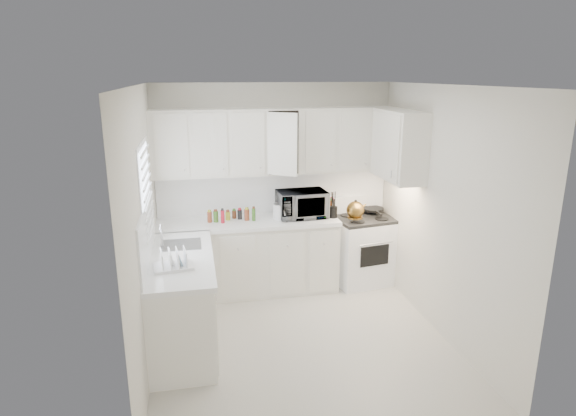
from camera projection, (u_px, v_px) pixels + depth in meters
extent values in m
plane|color=beige|center=(301.00, 340.00, 5.11)|extent=(3.20, 3.20, 0.00)
plane|color=white|center=(303.00, 85.00, 4.41)|extent=(3.20, 3.20, 0.00)
plane|color=silver|center=(274.00, 186.00, 6.27)|extent=(3.00, 0.00, 3.00)
plane|color=silver|center=(355.00, 291.00, 3.25)|extent=(3.00, 0.00, 3.00)
plane|color=silver|center=(144.00, 231.00, 4.48)|extent=(0.00, 3.20, 3.20)
plane|color=silver|center=(443.00, 214.00, 5.04)|extent=(0.00, 3.20, 3.20)
cube|color=silver|center=(248.00, 222.00, 6.01)|extent=(2.24, 0.64, 0.05)
cube|color=silver|center=(181.00, 259.00, 4.83)|extent=(0.64, 1.62, 0.05)
cube|color=white|center=(275.00, 192.00, 6.29)|extent=(2.98, 0.02, 0.55)
cube|color=white|center=(147.00, 232.00, 4.69)|extent=(0.02, 1.60, 0.55)
imported|color=gray|center=(302.00, 201.00, 6.10)|extent=(0.63, 0.37, 0.41)
cylinder|color=white|center=(283.00, 205.00, 6.19)|extent=(0.12, 0.12, 0.27)
cylinder|color=brown|center=(210.00, 215.00, 6.02)|extent=(0.06, 0.06, 0.13)
cylinder|color=#3C6F25|center=(216.00, 216.00, 5.95)|extent=(0.06, 0.06, 0.13)
cylinder|color=red|center=(222.00, 214.00, 6.05)|extent=(0.06, 0.06, 0.13)
cylinder|color=gold|center=(228.00, 216.00, 5.98)|extent=(0.06, 0.06, 0.13)
cylinder|color=brown|center=(234.00, 213.00, 6.08)|extent=(0.06, 0.06, 0.13)
cylinder|color=black|center=(240.00, 215.00, 6.01)|extent=(0.06, 0.06, 0.13)
cylinder|color=brown|center=(246.00, 213.00, 6.11)|extent=(0.06, 0.06, 0.13)
cylinder|color=#3C6F25|center=(253.00, 214.00, 6.03)|extent=(0.06, 0.06, 0.13)
cylinder|color=red|center=(320.00, 206.00, 6.32)|extent=(0.06, 0.06, 0.19)
cylinder|color=gold|center=(326.00, 207.00, 6.27)|extent=(0.06, 0.06, 0.19)
cylinder|color=brown|center=(328.00, 205.00, 6.34)|extent=(0.06, 0.06, 0.19)
cylinder|color=black|center=(334.00, 206.00, 6.29)|extent=(0.06, 0.06, 0.19)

